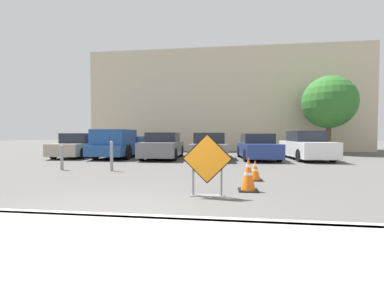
% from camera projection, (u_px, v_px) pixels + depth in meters
% --- Properties ---
extents(ground_plane, '(96.00, 96.00, 0.00)m').
position_uv_depth(ground_plane, '(187.00, 160.00, 13.78)').
color(ground_plane, '#565451').
extents(sidewalk_strip, '(31.19, 2.71, 0.14)m').
position_uv_depth(sidewalk_strip, '(24.00, 264.00, 2.51)').
color(sidewalk_strip, '#ADAAA3').
rests_on(sidewalk_strip, ground_plane).
extents(curb_lip, '(31.19, 0.20, 0.14)m').
position_uv_depth(curb_lip, '(94.00, 219.00, 3.86)').
color(curb_lip, '#ADAAA3').
rests_on(curb_lip, ground_plane).
extents(road_closed_sign, '(1.08, 0.20, 1.36)m').
position_uv_depth(road_closed_sign, '(207.00, 164.00, 5.51)').
color(road_closed_sign, black).
rests_on(road_closed_sign, ground_plane).
extents(traffic_cone_nearest, '(0.46, 0.46, 0.81)m').
position_uv_depth(traffic_cone_nearest, '(248.00, 174.00, 6.09)').
color(traffic_cone_nearest, black).
rests_on(traffic_cone_nearest, ground_plane).
extents(traffic_cone_second, '(0.42, 0.42, 0.60)m').
position_uv_depth(traffic_cone_second, '(255.00, 171.00, 7.49)').
color(traffic_cone_second, black).
rests_on(traffic_cone_second, ground_plane).
extents(parked_car_nearest, '(2.02, 4.31, 1.42)m').
position_uv_depth(parked_car_nearest, '(79.00, 146.00, 15.42)').
color(parked_car_nearest, '#A39984').
rests_on(parked_car_nearest, ground_plane).
extents(pickup_truck, '(2.12, 5.43, 1.62)m').
position_uv_depth(pickup_truck, '(121.00, 145.00, 15.08)').
color(pickup_truck, navy).
rests_on(pickup_truck, ground_plane).
extents(parked_car_second, '(2.06, 4.45, 1.46)m').
position_uv_depth(parked_car_second, '(163.00, 146.00, 14.51)').
color(parked_car_second, slate).
rests_on(parked_car_second, ground_plane).
extents(parked_car_third, '(2.01, 4.70, 1.44)m').
position_uv_depth(parked_car_third, '(209.00, 147.00, 14.28)').
color(parked_car_third, slate).
rests_on(parked_car_third, ground_plane).
extents(parked_car_fourth, '(2.01, 4.35, 1.39)m').
position_uv_depth(parked_car_fourth, '(257.00, 147.00, 13.96)').
color(parked_car_fourth, navy).
rests_on(parked_car_fourth, ground_plane).
extents(parked_car_fifth, '(1.93, 4.47, 1.54)m').
position_uv_depth(parked_car_fifth, '(306.00, 146.00, 13.90)').
color(parked_car_fifth, white).
rests_on(parked_car_fifth, ground_plane).
extents(bollard_nearest, '(0.12, 0.12, 1.10)m').
position_uv_depth(bollard_nearest, '(112.00, 155.00, 9.44)').
color(bollard_nearest, gray).
rests_on(bollard_nearest, ground_plane).
extents(bollard_second, '(0.12, 0.12, 0.95)m').
position_uv_depth(bollard_second, '(62.00, 157.00, 9.69)').
color(bollard_second, gray).
rests_on(bollard_second, ground_plane).
extents(building_facade_backdrop, '(23.08, 5.00, 8.46)m').
position_uv_depth(building_facade_backdrop, '(225.00, 103.00, 23.28)').
color(building_facade_backdrop, beige).
rests_on(building_facade_backdrop, ground_plane).
extents(street_tree_behind_lot, '(3.63, 3.63, 5.43)m').
position_uv_depth(street_tree_behind_lot, '(329.00, 102.00, 17.86)').
color(street_tree_behind_lot, '#513823').
rests_on(street_tree_behind_lot, ground_plane).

